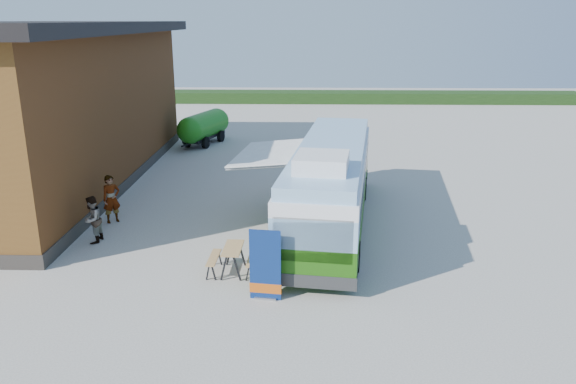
{
  "coord_description": "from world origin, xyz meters",
  "views": [
    {
      "loc": [
        1.67,
        -16.06,
        7.59
      ],
      "look_at": [
        1.16,
        4.04,
        1.4
      ],
      "focal_mm": 35.0,
      "sensor_mm": 36.0,
      "label": 1
    }
  ],
  "objects_px": {
    "picnic_table": "(233,254)",
    "person_b": "(92,220)",
    "bus": "(331,182)",
    "person_a": "(111,199)",
    "slurry_tanker": "(204,126)",
    "banner": "(265,271)"
  },
  "relations": [
    {
      "from": "person_a",
      "to": "person_b",
      "type": "distance_m",
      "value": 2.1
    },
    {
      "from": "bus",
      "to": "person_b",
      "type": "bearing_deg",
      "value": -159.93
    },
    {
      "from": "person_a",
      "to": "person_b",
      "type": "xyz_separation_m",
      "value": [
        0.0,
        -2.1,
        -0.09
      ]
    },
    {
      "from": "banner",
      "to": "person_a",
      "type": "bearing_deg",
      "value": 143.46
    },
    {
      "from": "banner",
      "to": "slurry_tanker",
      "type": "height_order",
      "value": "banner"
    },
    {
      "from": "person_b",
      "to": "bus",
      "type": "bearing_deg",
      "value": 108.02
    },
    {
      "from": "person_a",
      "to": "slurry_tanker",
      "type": "relative_size",
      "value": 0.36
    },
    {
      "from": "person_a",
      "to": "banner",
      "type": "bearing_deg",
      "value": -82.7
    },
    {
      "from": "banner",
      "to": "picnic_table",
      "type": "relative_size",
      "value": 1.37
    },
    {
      "from": "bus",
      "to": "slurry_tanker",
      "type": "relative_size",
      "value": 2.31
    },
    {
      "from": "banner",
      "to": "picnic_table",
      "type": "height_order",
      "value": "banner"
    },
    {
      "from": "banner",
      "to": "person_b",
      "type": "bearing_deg",
      "value": 154.95
    },
    {
      "from": "picnic_table",
      "to": "person_b",
      "type": "distance_m",
      "value": 5.77
    },
    {
      "from": "picnic_table",
      "to": "banner",
      "type": "bearing_deg",
      "value": -55.26
    },
    {
      "from": "person_a",
      "to": "slurry_tanker",
      "type": "bearing_deg",
      "value": 46.85
    },
    {
      "from": "picnic_table",
      "to": "person_a",
      "type": "distance_m",
      "value": 6.91
    },
    {
      "from": "picnic_table",
      "to": "person_a",
      "type": "xyz_separation_m",
      "value": [
        -5.25,
        4.48,
        0.31
      ]
    },
    {
      "from": "bus",
      "to": "person_a",
      "type": "distance_m",
      "value": 8.51
    },
    {
      "from": "bus",
      "to": "picnic_table",
      "type": "distance_m",
      "value": 5.43
    },
    {
      "from": "banner",
      "to": "person_b",
      "type": "relative_size",
      "value": 1.23
    },
    {
      "from": "bus",
      "to": "slurry_tanker",
      "type": "distance_m",
      "value": 16.35
    },
    {
      "from": "banner",
      "to": "bus",
      "type": "bearing_deg",
      "value": 78.25
    }
  ]
}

